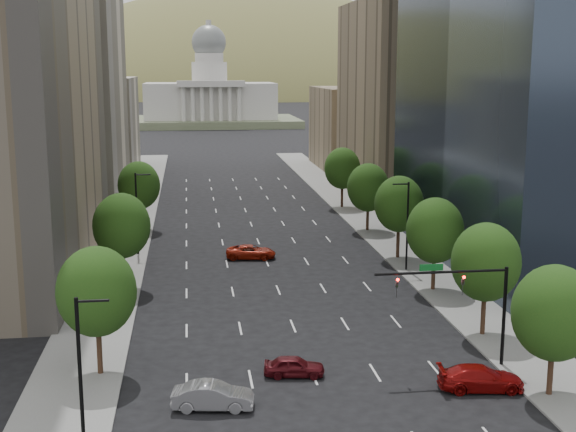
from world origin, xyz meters
name	(u,v)px	position (x,y,z in m)	size (l,w,h in m)	color
sidewalk_left	(115,267)	(-15.50, 60.00, 0.07)	(6.00, 200.00, 0.15)	slate
sidewalk_right	(411,257)	(15.50, 60.00, 0.07)	(6.00, 200.00, 0.15)	slate
midrise_cream_left	(72,84)	(-25.00, 103.00, 17.50)	(14.00, 30.00, 35.00)	beige
filler_left	(99,124)	(-25.00, 136.00, 9.00)	(14.00, 26.00, 18.00)	beige
parking_tan_right	(400,100)	(25.00, 100.00, 15.00)	(14.00, 30.00, 30.00)	#8C7759
filler_right	(354,128)	(25.00, 133.00, 8.00)	(14.00, 26.00, 16.00)	#8C7759
tree_right_0	(554,313)	(14.00, 25.00, 5.39)	(5.20, 5.20, 8.39)	#382316
tree_right_1	(486,262)	(14.00, 36.00, 5.75)	(5.20, 5.20, 8.75)	#382316
tree_right_2	(435,231)	(14.00, 48.00, 5.60)	(5.20, 5.20, 8.61)	#382316
tree_right_3	(399,204)	(14.00, 60.00, 5.89)	(5.20, 5.20, 8.89)	#382316
tree_right_4	(368,188)	(14.00, 74.00, 5.46)	(5.20, 5.20, 8.46)	#382316
tree_right_5	(342,168)	(14.00, 90.00, 5.75)	(5.20, 5.20, 8.75)	#382316
tree_left_0	(96,292)	(-14.00, 32.00, 5.75)	(5.20, 5.20, 8.75)	#382316
tree_left_1	(122,226)	(-14.00, 52.00, 5.96)	(5.20, 5.20, 8.97)	#382316
tree_left_2	(139,185)	(-14.00, 78.00, 5.68)	(5.20, 5.20, 8.68)	#382316
streetlight_rn	(407,223)	(13.44, 55.00, 4.84)	(1.70, 0.20, 9.00)	black
streetlight_ls	(82,377)	(-13.44, 20.00, 4.84)	(1.70, 0.20, 9.00)	black
streetlight_ln	(137,211)	(-13.44, 65.00, 4.84)	(1.70, 0.20, 9.00)	black
traffic_signal	(470,295)	(10.53, 30.00, 5.17)	(9.12, 0.40, 7.38)	black
capitol	(210,100)	(0.00, 249.71, 8.58)	(60.00, 40.00, 35.20)	#596647
foothills	(241,139)	(34.67, 599.39, -37.78)	(720.00, 413.00, 263.00)	olive
car_red_near	(481,378)	(10.13, 26.48, 0.78)	(2.19, 5.39, 1.56)	maroon
car_maroon	(294,366)	(-1.27, 30.17, 0.68)	(1.61, 4.00, 1.36)	#470B11
car_silver	(213,396)	(-6.77, 25.91, 0.80)	(1.70, 4.88, 1.61)	gray
car_red_far	(251,252)	(-1.50, 61.98, 0.73)	(2.43, 5.27, 1.46)	maroon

